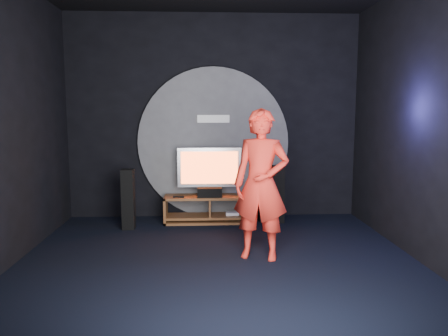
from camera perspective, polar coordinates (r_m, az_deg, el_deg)
The scene contains 13 objects.
floor at distance 5.44m, azimuth -0.72°, elevation -12.53°, with size 5.00×5.00×0.00m, color black.
back_wall at distance 7.61m, azimuth -1.42°, elevation 6.68°, with size 5.00×0.04×3.50m, color black.
front_wall at distance 2.61m, azimuth 1.18°, elevation 4.87°, with size 5.00×0.04×3.50m, color black.
right_wall at distance 5.77m, azimuth 25.06°, elevation 5.67°, with size 0.04×5.00×3.50m, color black.
wall_disc_panel at distance 7.57m, azimuth -1.40°, elevation 3.28°, with size 2.60×0.11×2.60m.
media_console at distance 7.35m, azimuth -1.83°, elevation -5.59°, with size 1.51×0.45×0.45m.
tv at distance 7.29m, azimuth -1.92°, elevation -0.17°, with size 1.06×0.22×0.80m.
center_speaker at distance 7.18m, azimuth -1.88°, elevation -3.22°, with size 0.40×0.15×0.15m, color black.
remote at distance 7.19m, azimuth -5.95°, elevation -3.76°, with size 0.18×0.05×0.02m, color black.
tower_speaker_left at distance 7.05m, azimuth -12.40°, elevation -4.01°, with size 0.19×0.21×0.95m, color black.
tower_speaker_right at distance 7.35m, azimuth 7.08°, elevation -3.41°, with size 0.19×0.21×0.95m, color black.
subwoofer at distance 7.47m, azimuth 5.66°, elevation -5.77°, with size 0.27×0.27×0.30m, color black.
player at distance 5.48m, azimuth 4.86°, elevation -2.15°, with size 0.69×0.45×1.89m, color red.
Camera 1 is at (-0.18, -5.11, 1.88)m, focal length 35.00 mm.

